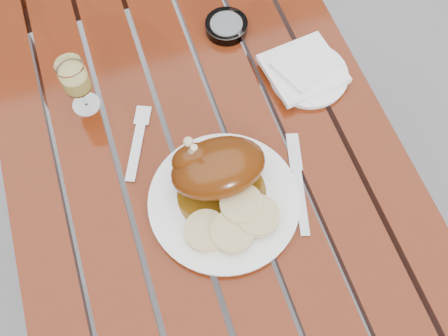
# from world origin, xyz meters

# --- Properties ---
(ground) EXTENTS (60.00, 60.00, 0.00)m
(ground) POSITION_xyz_m (0.00, 0.00, 0.00)
(ground) COLOR slate
(ground) RESTS_ON ground
(table) EXTENTS (0.80, 1.20, 0.75)m
(table) POSITION_xyz_m (0.00, 0.00, 0.38)
(table) COLOR maroon
(table) RESTS_ON ground
(dinner_plate) EXTENTS (0.37, 0.37, 0.02)m
(dinner_plate) POSITION_xyz_m (0.01, -0.14, 0.76)
(dinner_plate) COLOR white
(dinner_plate) RESTS_ON table
(roast_duck) EXTENTS (0.18, 0.18, 0.13)m
(roast_duck) POSITION_xyz_m (0.00, -0.09, 0.82)
(roast_duck) COLOR #613C0B
(roast_duck) RESTS_ON dinner_plate
(bread_dumplings) EXTENTS (0.18, 0.13, 0.03)m
(bread_dumplings) POSITION_xyz_m (0.01, -0.19, 0.78)
(bread_dumplings) COLOR tan
(bread_dumplings) RESTS_ON dinner_plate
(wine_glass) EXTENTS (0.08, 0.08, 0.14)m
(wine_glass) POSITION_xyz_m (-0.20, 0.18, 0.82)
(wine_glass) COLOR #EEDF6C
(wine_glass) RESTS_ON table
(side_plate) EXTENTS (0.23, 0.23, 0.01)m
(side_plate) POSITION_xyz_m (0.28, 0.09, 0.76)
(side_plate) COLOR white
(side_plate) RESTS_ON table
(napkin) EXTENTS (0.18, 0.17, 0.01)m
(napkin) POSITION_xyz_m (0.27, 0.10, 0.77)
(napkin) COLOR white
(napkin) RESTS_ON side_plate
(ashtray) EXTENTS (0.13, 0.13, 0.02)m
(ashtray) POSITION_xyz_m (0.15, 0.28, 0.76)
(ashtray) COLOR #B2B7BC
(ashtray) RESTS_ON table
(fork) EXTENTS (0.08, 0.16, 0.01)m
(fork) POSITION_xyz_m (-0.13, 0.04, 0.75)
(fork) COLOR gray
(fork) RESTS_ON table
(knife) EXTENTS (0.07, 0.19, 0.01)m
(knife) POSITION_xyz_m (0.16, -0.16, 0.75)
(knife) COLOR gray
(knife) RESTS_ON table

